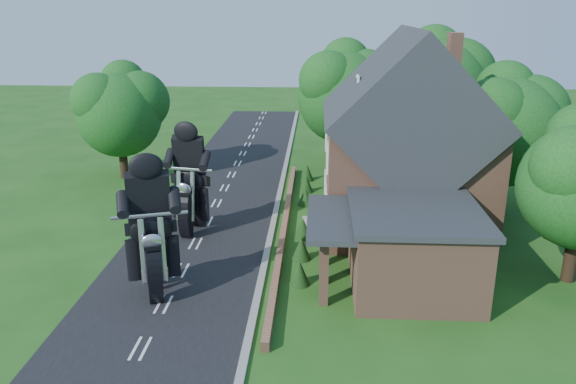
# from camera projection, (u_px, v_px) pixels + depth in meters

# --- Properties ---
(ground) EXTENTS (120.00, 120.00, 0.00)m
(ground) POSITION_uv_depth(u_px,v_px,m) (181.00, 271.00, 24.95)
(ground) COLOR #1C4B15
(ground) RESTS_ON ground
(road) EXTENTS (7.00, 80.00, 0.02)m
(road) POSITION_uv_depth(u_px,v_px,m) (181.00, 271.00, 24.95)
(road) COLOR black
(road) RESTS_ON ground
(kerb) EXTENTS (0.30, 80.00, 0.12)m
(kerb) POSITION_uv_depth(u_px,v_px,m) (263.00, 272.00, 24.74)
(kerb) COLOR gray
(kerb) RESTS_ON ground
(garden_wall) EXTENTS (0.30, 22.00, 0.40)m
(garden_wall) POSITION_uv_depth(u_px,v_px,m) (284.00, 227.00, 29.41)
(garden_wall) COLOR #98674D
(garden_wall) RESTS_ON ground
(house) EXTENTS (9.54, 8.64, 10.24)m
(house) POSITION_uv_depth(u_px,v_px,m) (406.00, 147.00, 28.74)
(house) COLOR #98674D
(house) RESTS_ON ground
(annex) EXTENTS (7.05, 5.94, 3.44)m
(annex) POSITION_uv_depth(u_px,v_px,m) (410.00, 247.00, 23.13)
(annex) COLOR #98674D
(annex) RESTS_ON ground
(tree_house_right) EXTENTS (6.51, 6.00, 8.40)m
(tree_house_right) POSITION_uv_depth(u_px,v_px,m) (513.00, 122.00, 30.64)
(tree_house_right) COLOR black
(tree_house_right) RESTS_ON ground
(tree_behind_house) EXTENTS (7.81, 7.20, 10.08)m
(tree_behind_house) POSITION_uv_depth(u_px,v_px,m) (441.00, 84.00, 37.57)
(tree_behind_house) COLOR black
(tree_behind_house) RESTS_ON ground
(tree_behind_left) EXTENTS (6.94, 6.40, 9.16)m
(tree_behind_left) POSITION_uv_depth(u_px,v_px,m) (350.00, 89.00, 38.96)
(tree_behind_left) COLOR black
(tree_behind_left) RESTS_ON ground
(tree_far_road) EXTENTS (6.08, 5.60, 7.84)m
(tree_far_road) POSITION_uv_depth(u_px,v_px,m) (125.00, 107.00, 37.15)
(tree_far_road) COLOR black
(tree_far_road) RESTS_ON ground
(shrub_a) EXTENTS (0.90, 0.90, 1.10)m
(shrub_a) POSITION_uv_depth(u_px,v_px,m) (299.00, 273.00, 23.56)
(shrub_a) COLOR black
(shrub_a) RESTS_ON ground
(shrub_b) EXTENTS (0.90, 0.90, 1.10)m
(shrub_b) POSITION_uv_depth(u_px,v_px,m) (301.00, 248.00, 25.93)
(shrub_b) COLOR black
(shrub_b) RESTS_ON ground
(shrub_c) EXTENTS (0.90, 0.90, 1.10)m
(shrub_c) POSITION_uv_depth(u_px,v_px,m) (303.00, 228.00, 28.30)
(shrub_c) COLOR black
(shrub_c) RESTS_ON ground
(shrub_d) EXTENTS (0.90, 0.90, 1.10)m
(shrub_d) POSITION_uv_depth(u_px,v_px,m) (305.00, 196.00, 33.04)
(shrub_d) COLOR black
(shrub_d) RESTS_ON ground
(shrub_e) EXTENTS (0.90, 0.90, 1.10)m
(shrub_e) POSITION_uv_depth(u_px,v_px,m) (306.00, 184.00, 35.41)
(shrub_e) COLOR black
(shrub_e) RESTS_ON ground
(shrub_f) EXTENTS (0.90, 0.90, 1.10)m
(shrub_f) POSITION_uv_depth(u_px,v_px,m) (307.00, 172.00, 37.78)
(shrub_f) COLOR black
(shrub_f) RESTS_ON ground
(motorcycle_lead) EXTENTS (1.05, 1.98, 1.79)m
(motorcycle_lead) POSITION_uv_depth(u_px,v_px,m) (155.00, 274.00, 22.69)
(motorcycle_lead) COLOR black
(motorcycle_lead) RESTS_ON ground
(motorcycle_follow) EXTENTS (0.82, 1.95, 1.76)m
(motorcycle_follow) POSITION_uv_depth(u_px,v_px,m) (192.00, 216.00, 28.95)
(motorcycle_follow) COLOR black
(motorcycle_follow) RESTS_ON ground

